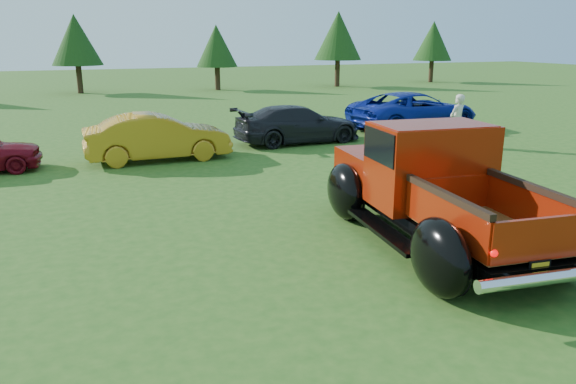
% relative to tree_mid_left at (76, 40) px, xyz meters
% --- Properties ---
extents(ground, '(120.00, 120.00, 0.00)m').
position_rel_tree_mid_left_xyz_m(ground, '(3.00, -31.00, -3.38)').
color(ground, '#275217').
rests_on(ground, ground).
extents(tree_mid_left, '(3.20, 3.20, 5.00)m').
position_rel_tree_mid_left_xyz_m(tree_mid_left, '(0.00, 0.00, 0.00)').
color(tree_mid_left, '#332114').
rests_on(tree_mid_left, ground).
extents(tree_mid_right, '(2.82, 2.82, 4.40)m').
position_rel_tree_mid_left_xyz_m(tree_mid_right, '(9.00, -1.00, -0.41)').
color(tree_mid_right, '#332114').
rests_on(tree_mid_right, ground).
extents(tree_east, '(3.46, 3.46, 5.40)m').
position_rel_tree_mid_left_xyz_m(tree_east, '(18.00, -1.50, 0.27)').
color(tree_east, '#332114').
rests_on(tree_east, ground).
extents(tree_far_east, '(3.07, 3.07, 4.80)m').
position_rel_tree_mid_left_xyz_m(tree_far_east, '(27.00, -0.50, -0.14)').
color(tree_far_east, '#332114').
rests_on(tree_far_east, ground).
extents(pickup_truck, '(3.15, 5.88, 2.11)m').
position_rel_tree_mid_left_xyz_m(pickup_truck, '(5.06, -31.46, -2.38)').
color(pickup_truck, black).
rests_on(pickup_truck, ground).
extents(show_car_yellow, '(4.26, 1.54, 1.40)m').
position_rel_tree_mid_left_xyz_m(show_car_yellow, '(1.50, -22.87, -2.68)').
color(show_car_yellow, '#B37817').
rests_on(show_car_yellow, ground).
extents(show_car_grey, '(4.56, 2.05, 1.30)m').
position_rel_tree_mid_left_xyz_m(show_car_grey, '(6.50, -21.70, -2.73)').
color(show_car_grey, black).
rests_on(show_car_grey, ground).
extents(show_car_blue, '(5.63, 3.13, 1.49)m').
position_rel_tree_mid_left_xyz_m(show_car_blue, '(11.90, -20.71, -2.64)').
color(show_car_blue, navy).
rests_on(show_car_blue, ground).
extents(spectator, '(0.74, 0.60, 1.75)m').
position_rel_tree_mid_left_xyz_m(spectator, '(11.20, -24.32, -2.51)').
color(spectator, beige).
rests_on(spectator, ground).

